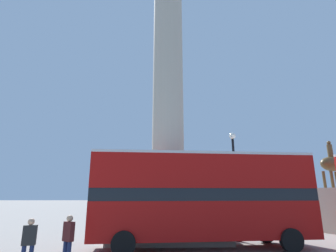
{
  "coord_description": "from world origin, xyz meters",
  "views": [
    {
      "loc": [
        -0.49,
        -16.47,
        2.43
      ],
      "look_at": [
        0.0,
        0.0,
        6.74
      ],
      "focal_mm": 28.0,
      "sensor_mm": 36.0,
      "label": 1
    }
  ],
  "objects_px": {
    "pedestrian_near_lamp": "(29,242)",
    "pedestrian_by_plinth": "(68,237)",
    "monument_column": "(168,119)",
    "street_lamp": "(235,184)",
    "bus_b": "(202,195)"
  },
  "relations": [
    {
      "from": "pedestrian_near_lamp",
      "to": "pedestrian_by_plinth",
      "type": "xyz_separation_m",
      "value": [
        1.11,
        0.54,
        0.05
      ]
    },
    {
      "from": "monument_column",
      "to": "pedestrian_by_plinth",
      "type": "height_order",
      "value": "monument_column"
    },
    {
      "from": "monument_column",
      "to": "street_lamp",
      "type": "height_order",
      "value": "monument_column"
    },
    {
      "from": "bus_b",
      "to": "monument_column",
      "type": "bearing_deg",
      "value": 109.36
    },
    {
      "from": "monument_column",
      "to": "pedestrian_near_lamp",
      "type": "bearing_deg",
      "value": -124.81
    },
    {
      "from": "monument_column",
      "to": "street_lamp",
      "type": "xyz_separation_m",
      "value": [
        3.74,
        -1.56,
        -4.2
      ]
    },
    {
      "from": "monument_column",
      "to": "pedestrian_by_plinth",
      "type": "xyz_separation_m",
      "value": [
        -3.73,
        -6.42,
        -6.26
      ]
    },
    {
      "from": "bus_b",
      "to": "street_lamp",
      "type": "distance_m",
      "value": 2.98
    },
    {
      "from": "street_lamp",
      "to": "pedestrian_near_lamp",
      "type": "bearing_deg",
      "value": -147.84
    },
    {
      "from": "pedestrian_near_lamp",
      "to": "pedestrian_by_plinth",
      "type": "height_order",
      "value": "pedestrian_by_plinth"
    },
    {
      "from": "pedestrian_near_lamp",
      "to": "bus_b",
      "type": "bearing_deg",
      "value": 10.51
    },
    {
      "from": "bus_b",
      "to": "street_lamp",
      "type": "bearing_deg",
      "value": 36.32
    },
    {
      "from": "pedestrian_by_plinth",
      "to": "bus_b",
      "type": "bearing_deg",
      "value": 66.14
    },
    {
      "from": "pedestrian_near_lamp",
      "to": "monument_column",
      "type": "bearing_deg",
      "value": 37.03
    },
    {
      "from": "street_lamp",
      "to": "pedestrian_by_plinth",
      "type": "distance_m",
      "value": 9.15
    }
  ]
}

